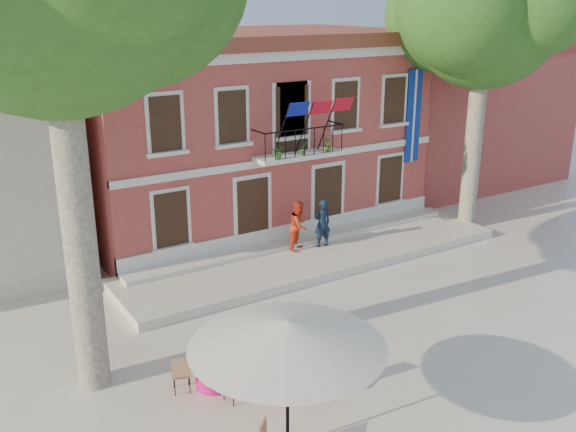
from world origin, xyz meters
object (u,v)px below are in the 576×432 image
(pedestrian_orange, at_px, (299,226))
(cafe_table_0, at_px, (214,370))
(patio_umbrella, at_px, (288,334))
(pedestrian_navy, at_px, (322,223))
(cafe_table_1, at_px, (296,369))
(plane_tree_east, at_px, (486,12))

(pedestrian_orange, xyz_separation_m, cafe_table_0, (-6.03, -5.65, -0.74))
(patio_umbrella, relative_size, pedestrian_navy, 2.22)
(pedestrian_navy, xyz_separation_m, cafe_table_1, (-5.24, -6.43, -0.74))
(pedestrian_navy, bearing_deg, patio_umbrella, 56.93)
(pedestrian_navy, relative_size, pedestrian_orange, 0.99)
(patio_umbrella, distance_m, cafe_table_0, 3.49)
(plane_tree_east, distance_m, patio_umbrella, 16.19)
(plane_tree_east, bearing_deg, patio_umbrella, -150.13)
(plane_tree_east, xyz_separation_m, pedestrian_navy, (-6.60, 0.63, -7.02))
(cafe_table_1, bearing_deg, plane_tree_east, 26.12)
(pedestrian_orange, relative_size, cafe_table_0, 0.95)
(patio_umbrella, relative_size, cafe_table_0, 2.09)
(patio_umbrella, xyz_separation_m, cafe_table_1, (1.34, 1.76, -2.15))
(pedestrian_navy, bearing_deg, pedestrian_orange, -7.25)
(plane_tree_east, distance_m, cafe_table_1, 15.30)
(pedestrian_orange, bearing_deg, pedestrian_navy, -48.80)
(cafe_table_0, height_order, cafe_table_1, same)
(plane_tree_east, relative_size, pedestrian_orange, 6.35)
(pedestrian_orange, xyz_separation_m, cafe_table_1, (-4.39, -6.63, -0.75))
(patio_umbrella, xyz_separation_m, pedestrian_orange, (5.73, 8.39, -1.39))
(pedestrian_navy, bearing_deg, plane_tree_east, -179.77)
(plane_tree_east, bearing_deg, cafe_table_0, -160.32)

